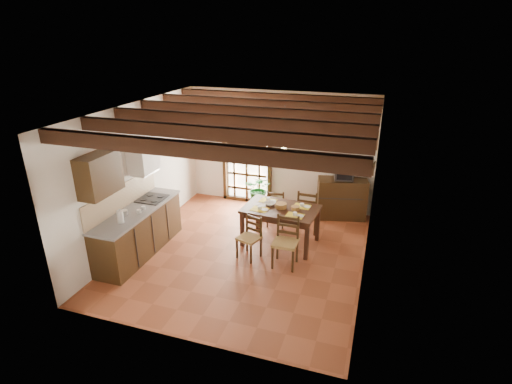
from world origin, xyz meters
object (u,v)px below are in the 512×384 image
at_px(potted_plant, 259,188).
at_px(pendant_lamp, 284,144).
at_px(chair_near_right, 285,251).
at_px(chair_far_right, 308,218).
at_px(kitchen_counter, 139,231).
at_px(chair_near_left, 249,245).
at_px(dining_table, 281,213).
at_px(chair_far_left, 276,214).
at_px(sideboard, 342,198).
at_px(crt_tv, 344,172).

bearing_deg(potted_plant, pendant_lamp, -55.89).
bearing_deg(chair_near_right, chair_far_right, 84.76).
bearing_deg(kitchen_counter, chair_near_left, 13.06).
bearing_deg(chair_near_right, dining_table, 110.82).
bearing_deg(kitchen_counter, pendant_lamp, 27.29).
distance_m(chair_far_left, potted_plant, 0.94).
distance_m(chair_far_left, sideboard, 1.58).
xyz_separation_m(dining_table, pendant_lamp, (-0.00, 0.10, 1.39)).
relative_size(kitchen_counter, crt_tv, 4.70).
relative_size(chair_near_left, crt_tv, 1.76).
bearing_deg(pendant_lamp, sideboard, 56.20).
xyz_separation_m(dining_table, potted_plant, (-0.90, 1.43, -0.12)).
xyz_separation_m(dining_table, sideboard, (1.02, 1.63, -0.22)).
bearing_deg(chair_far_right, crt_tv, -121.48).
xyz_separation_m(chair_near_left, chair_far_left, (0.13, 1.49, 0.01)).
distance_m(chair_far_left, chair_far_right, 0.73).
bearing_deg(kitchen_counter, chair_far_left, 41.63).
bearing_deg(dining_table, potted_plant, 127.18).
distance_m(kitchen_counter, crt_tv, 4.57).
distance_m(potted_plant, pendant_lamp, 2.20).
bearing_deg(crt_tv, dining_table, -133.33).
height_order(dining_table, chair_near_left, chair_near_left).
distance_m(dining_table, chair_far_right, 0.91).
height_order(dining_table, sideboard, sideboard).
relative_size(chair_near_right, chair_far_left, 1.10).
distance_m(chair_near_left, chair_far_right, 1.66).
distance_m(chair_near_right, potted_plant, 2.52).
relative_size(chair_near_left, chair_far_left, 0.97).
bearing_deg(chair_near_right, sideboard, 72.98).
distance_m(chair_far_right, potted_plant, 1.54).
xyz_separation_m(chair_near_left, chair_far_right, (0.85, 1.42, 0.04)).
bearing_deg(pendant_lamp, chair_far_right, 54.94).
height_order(chair_far_right, sideboard, chair_far_right).
bearing_deg(chair_near_left, potted_plant, 121.09).
xyz_separation_m(chair_near_right, chair_far_left, (-0.59, 1.55, -0.03)).
xyz_separation_m(kitchen_counter, crt_tv, (3.54, 2.82, 0.65)).
bearing_deg(chair_near_right, kitchen_counter, -171.60).
bearing_deg(chair_far_right, kitchen_counter, 34.59).
bearing_deg(sideboard, chair_far_left, -160.20).
distance_m(dining_table, chair_far_left, 0.93).
bearing_deg(crt_tv, sideboard, 78.91).
bearing_deg(chair_near_right, chair_far_left, 110.77).
bearing_deg(potted_plant, crt_tv, 5.68).
relative_size(crt_tv, pendant_lamp, 0.57).
relative_size(kitchen_counter, chair_far_left, 2.61).
relative_size(chair_near_left, potted_plant, 0.46).
relative_size(kitchen_counter, chair_far_right, 2.33).
height_order(chair_near_left, chair_far_right, chair_far_right).
height_order(kitchen_counter, chair_far_right, kitchen_counter).
relative_size(dining_table, potted_plant, 0.83).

